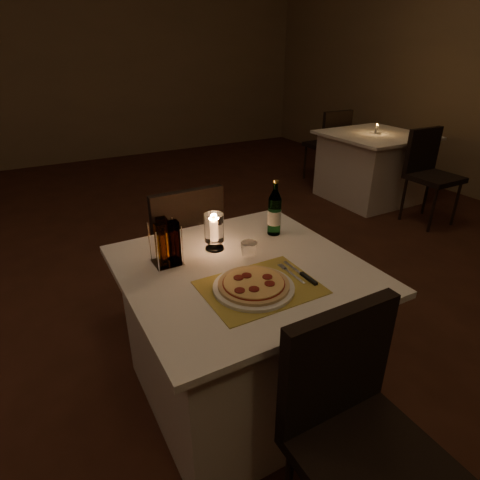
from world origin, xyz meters
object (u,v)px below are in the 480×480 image
plate (254,287)px  water_bottle (275,213)px  tumbler (249,250)px  chair_far (183,242)px  chair_near (354,419)px  main_table (242,334)px  neighbor_table_right (371,167)px  pizza (254,284)px  hurricane_candle (214,229)px

plate → water_bottle: bearing=48.2°
tumbler → plate: bearing=-116.1°
chair_far → chair_near: bearing=-90.0°
main_table → neighbor_table_right: same height
chair_far → water_bottle: 0.66m
chair_far → neighbor_table_right: size_ratio=0.90×
chair_near → chair_far: same height
tumbler → chair_far: bearing=95.8°
pizza → water_bottle: 0.54m
hurricane_candle → neighbor_table_right: bearing=30.7°
water_bottle → neighbor_table_right: 2.90m
plate → hurricane_candle: bearing=87.2°
plate → water_bottle: size_ratio=1.14×
pizza → water_bottle: size_ratio=1.00×
main_table → chair_far: bearing=90.0°
chair_far → water_bottle: bearing=-58.3°
main_table → plate: size_ratio=3.12×
main_table → hurricane_candle: 0.51m
main_table → hurricane_candle: bearing=98.4°
chair_near → water_bottle: water_bottle is taller
chair_near → tumbler: chair_near is taller
chair_near → chair_far: size_ratio=1.00×
tumbler → water_bottle: size_ratio=0.27×
chair_near → chair_far: bearing=90.0°
neighbor_table_right → chair_near: bearing=-136.6°
chair_near → hurricane_candle: 0.97m
chair_far → pizza: chair_far is taller
tumbler → neighbor_table_right: 3.18m
pizza → chair_near: bearing=-84.6°
water_bottle → hurricane_candle: size_ratio=1.60×
plate → tumbler: tumbler is taller
chair_far → neighbor_table_right: chair_far is taller
chair_near → chair_far: (0.00, 1.43, 0.00)m
chair_far → plate: 0.92m
main_table → tumbler: tumbler is taller
chair_near → water_bottle: 1.03m
main_table → pizza: bearing=-105.6°
plate → neighbor_table_right: size_ratio=0.32×
plate → pizza: pizza is taller
main_table → pizza: size_ratio=3.57×
tumbler → neighbor_table_right: size_ratio=0.08×
water_bottle → neighbor_table_right: water_bottle is taller
tumbler → chair_near: bearing=-94.9°
main_table → tumbler: bearing=40.8°
main_table → chair_near: bearing=-90.0°
chair_far → neighbor_table_right: (2.68, 1.11, -0.18)m
neighbor_table_right → chair_far: bearing=-157.6°
plate → tumbler: (0.12, 0.24, 0.03)m
plate → hurricane_candle: hurricane_candle is taller
chair_far → plate: (-0.05, -0.89, 0.20)m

